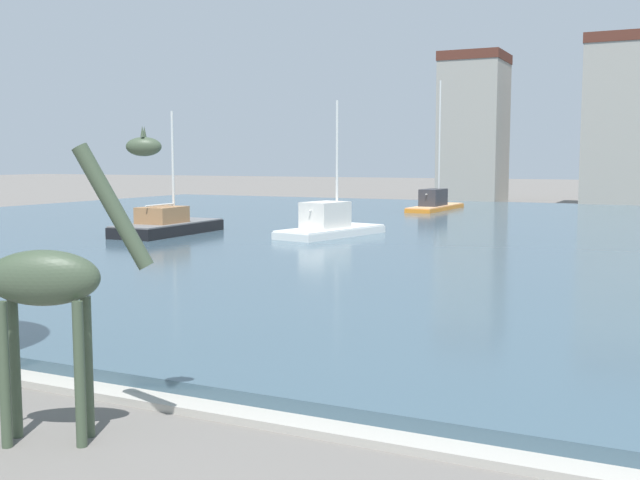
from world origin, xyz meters
The scene contains 8 objects.
harbor_water centered at (0.00, 33.58, 0.16)m, with size 79.82×53.40×0.33m, color #3D5666.
quay_edge_coping centered at (0.00, 6.63, 0.06)m, with size 79.82×0.50×0.12m, color #ADA89E.
giraffe_statue centered at (-2.11, 4.81, 2.15)m, with size 2.28×1.42×4.22m.
sailboat_black centered at (-16.24, 26.57, 0.56)m, with size 2.40×7.04×6.04m.
sailboat_white centered at (-8.97, 28.98, 0.60)m, with size 3.38×6.96×6.46m.
sailboat_orange centered at (-10.03, 48.60, 0.58)m, with size 1.91×8.92×9.21m.
townhouse_corner_house centered at (-11.19, 62.74, 6.44)m, with size 5.23×5.62×12.84m.
townhouse_narrow_midrow centered at (0.96, 62.56, 6.75)m, with size 6.04×6.12×13.47m.
Camera 1 is at (5.32, -2.57, 3.78)m, focal length 42.54 mm.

